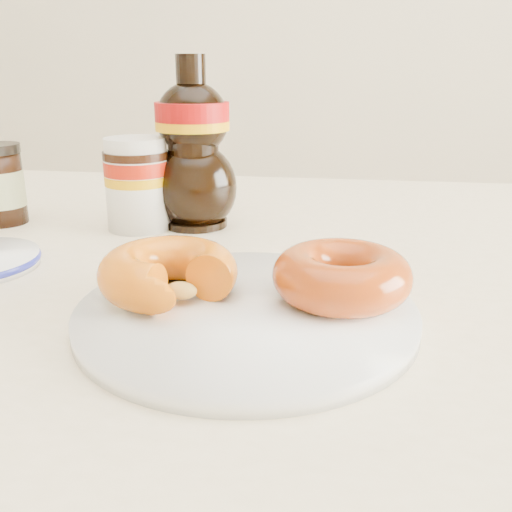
# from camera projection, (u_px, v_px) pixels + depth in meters

# --- Properties ---
(dining_table) EXTENTS (1.40, 0.90, 0.75)m
(dining_table) POSITION_uv_depth(u_px,v_px,m) (200.00, 338.00, 0.59)
(dining_table) COLOR #FFE8C2
(dining_table) RESTS_ON ground
(plate) EXTENTS (0.25, 0.25, 0.01)m
(plate) POSITION_uv_depth(u_px,v_px,m) (246.00, 313.00, 0.43)
(plate) COLOR white
(plate) RESTS_ON dining_table
(donut_bitten) EXTENTS (0.12, 0.12, 0.04)m
(donut_bitten) POSITION_uv_depth(u_px,v_px,m) (168.00, 272.00, 0.44)
(donut_bitten) COLOR #D1630B
(donut_bitten) RESTS_ON plate
(donut_whole) EXTENTS (0.14, 0.14, 0.04)m
(donut_whole) POSITION_uv_depth(u_px,v_px,m) (342.00, 275.00, 0.43)
(donut_whole) COLOR #8F3109
(donut_whole) RESTS_ON plate
(nutella_jar) EXTENTS (0.07, 0.07, 0.11)m
(nutella_jar) POSITION_uv_depth(u_px,v_px,m) (137.00, 180.00, 0.66)
(nutella_jar) COLOR white
(nutella_jar) RESTS_ON dining_table
(syrup_bottle) EXTENTS (0.10, 0.09, 0.19)m
(syrup_bottle) POSITION_uv_depth(u_px,v_px,m) (193.00, 144.00, 0.65)
(syrup_bottle) COLOR black
(syrup_bottle) RESTS_ON dining_table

